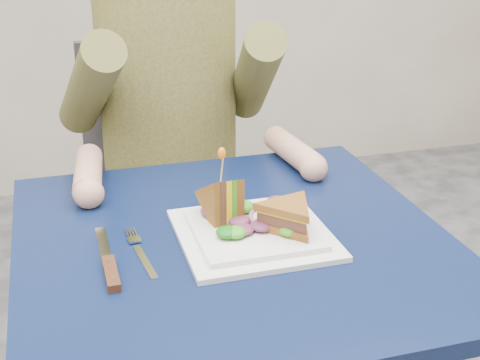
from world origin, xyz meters
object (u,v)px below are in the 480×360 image
object	(u,v)px
fork	(141,254)
plate	(253,233)
chair	(166,185)
diner	(168,61)
sandwich_upright	(222,202)
knife	(110,268)
table	(234,276)
sandwich_flat	(288,216)

from	to	relation	value
fork	plate	bearing A→B (deg)	2.29
chair	diner	size ratio (longest dim) A/B	1.25
fork	chair	bearing A→B (deg)	76.85
sandwich_upright	knife	distance (m)	0.23
chair	fork	world-z (taller)	chair
table	sandwich_flat	xyz separation A→B (m)	(0.09, -0.03, 0.12)
sandwich_upright	knife	world-z (taller)	sandwich_upright
diner	fork	world-z (taller)	diner
chair	sandwich_flat	size ratio (longest dim) A/B	5.32
chair	fork	xyz separation A→B (m)	(-0.17, -0.71, 0.19)
sandwich_flat	table	bearing A→B (deg)	159.43
chair	sandwich_upright	distance (m)	0.70
chair	sandwich_flat	distance (m)	0.77
sandwich_upright	fork	bearing A→B (deg)	-161.15
diner	sandwich_flat	bearing A→B (deg)	-81.69
plate	sandwich_upright	bearing A→B (deg)	134.42
table	knife	xyz separation A→B (m)	(-0.22, -0.05, 0.09)
sandwich_flat	knife	xyz separation A→B (m)	(-0.31, -0.02, -0.04)
sandwich_upright	knife	size ratio (longest dim) A/B	0.55
sandwich_flat	sandwich_upright	xyz separation A→B (m)	(-0.10, 0.07, 0.01)
sandwich_upright	fork	size ratio (longest dim) A/B	0.67
chair	knife	bearing A→B (deg)	-106.55
diner	sandwich_upright	bearing A→B (deg)	-91.04
sandwich_upright	diner	bearing A→B (deg)	88.96
table	sandwich_flat	size ratio (longest dim) A/B	4.29
chair	diner	xyz separation A→B (m)	(-0.00, -0.11, 0.37)
plate	sandwich_flat	bearing A→B (deg)	-24.44
chair	table	bearing A→B (deg)	-90.00
plate	knife	world-z (taller)	plate
sandwich_flat	fork	bearing A→B (deg)	176.17
table	knife	world-z (taller)	knife
table	plate	distance (m)	0.10
sandwich_flat	sandwich_upright	bearing A→B (deg)	144.76
fork	knife	size ratio (longest dim) A/B	0.81
knife	table	bearing A→B (deg)	13.76
fork	sandwich_flat	bearing A→B (deg)	-3.83
chair	plate	xyz separation A→B (m)	(0.03, -0.70, 0.20)
fork	knife	world-z (taller)	knife
chair	knife	world-z (taller)	chair
table	sandwich_upright	bearing A→B (deg)	105.11
diner	chair	bearing A→B (deg)	90.00
table	chair	xyz separation A→B (m)	(0.00, 0.69, -0.11)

